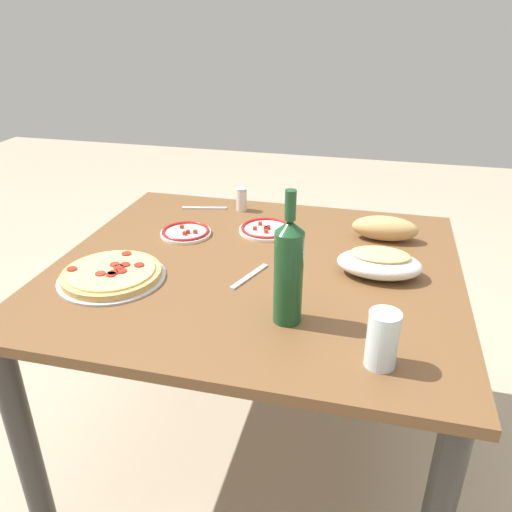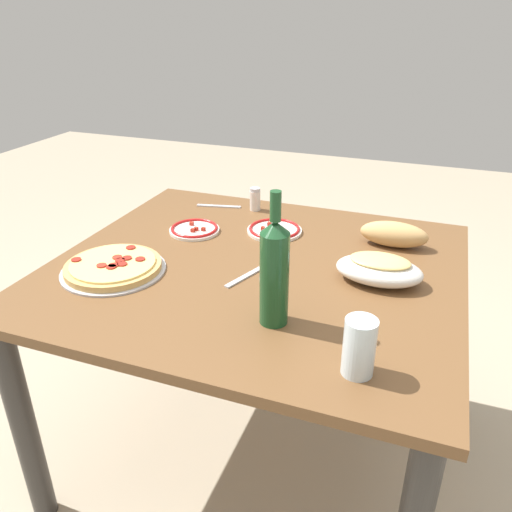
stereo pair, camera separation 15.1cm
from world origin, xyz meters
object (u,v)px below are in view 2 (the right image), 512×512
wine_bottle (274,271)px  bread_loaf (394,234)px  baked_pasta_dish (379,269)px  side_plate_near (274,230)px  pepperoni_pizza (113,267)px  water_glass (359,347)px  dining_table (256,298)px  spice_shaker (255,199)px  side_plate_far (194,229)px

wine_bottle → bread_loaf: wine_bottle is taller
baked_pasta_dish → wine_bottle: 0.37m
baked_pasta_dish → side_plate_near: bearing=-30.8°
side_plate_near → bread_loaf: bearing=-176.0°
pepperoni_pizza → water_glass: (-0.75, 0.21, 0.05)m
dining_table → side_plate_near: side_plate_near is taller
side_plate_near → spice_shaker: 0.22m
bread_loaf → spice_shaker: spice_shaker is taller
water_glass → wine_bottle: bearing=-28.5°
baked_pasta_dish → side_plate_near: (0.38, -0.23, -0.03)m
side_plate_far → bread_loaf: (-0.65, -0.12, 0.03)m
dining_table → side_plate_far: side_plate_far is taller
wine_bottle → water_glass: wine_bottle is taller
pepperoni_pizza → bread_loaf: bearing=-148.1°
water_glass → side_plate_near: bearing=-58.3°
side_plate_far → spice_shaker: spice_shaker is taller
wine_bottle → baked_pasta_dish: bearing=-125.9°
dining_table → water_glass: 0.57m
pepperoni_pizza → spice_shaker: 0.64m
pepperoni_pizza → baked_pasta_dish: 0.76m
baked_pasta_dish → water_glass: 0.42m
pepperoni_pizza → spice_shaker: bearing=-109.4°
wine_bottle → water_glass: bearing=151.5°
bread_loaf → wine_bottle: bearing=68.0°
side_plate_near → bread_loaf: (-0.39, -0.03, 0.03)m
baked_pasta_dish → dining_table: bearing=3.9°
dining_table → bread_loaf: (-0.37, -0.28, 0.16)m
side_plate_near → side_plate_far: size_ratio=1.09×
wine_bottle → spice_shaker: bearing=-66.2°
dining_table → spice_shaker: spice_shaker is taller
wine_bottle → side_plate_far: (0.43, -0.43, -0.13)m
wine_bottle → side_plate_near: bearing=-71.8°
water_glass → spice_shaker: size_ratio=1.50×
water_glass → side_plate_far: water_glass is taller
dining_table → side_plate_near: 0.28m
dining_table → spice_shaker: 0.48m
pepperoni_pizza → wine_bottle: bearing=170.5°
dining_table → baked_pasta_dish: 0.39m
dining_table → water_glass: water_glass is taller
pepperoni_pizza → water_glass: bearing=164.3°
wine_bottle → side_plate_far: size_ratio=1.97×
baked_pasta_dish → side_plate_far: (0.64, -0.14, -0.03)m
pepperoni_pizza → baked_pasta_dish: bearing=-164.3°
side_plate_near → side_plate_far: (0.26, 0.09, -0.00)m
pepperoni_pizza → wine_bottle: 0.54m
bread_loaf → water_glass: bearing=90.4°
spice_shaker → side_plate_near: bearing=127.8°
wine_bottle → side_plate_near: wine_bottle is taller
dining_table → wine_bottle: wine_bottle is taller
pepperoni_pizza → spice_shaker: (-0.21, -0.61, 0.03)m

